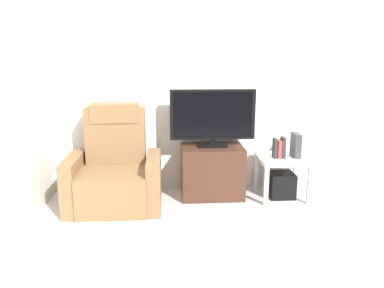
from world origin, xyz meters
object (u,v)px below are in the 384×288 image
object	(u,v)px
recliner_armchair	(115,172)
side_table	(282,163)
subwoofer_box	(281,185)
book_rightmost	(283,147)
tv_stand	(212,171)
television	(212,117)
game_console	(296,145)
book_middle	(279,149)
book_leftmost	(275,148)

from	to	relation	value
recliner_armchair	side_table	world-z (taller)	recliner_armchair
subwoofer_box	book_rightmost	world-z (taller)	book_rightmost
tv_stand	book_rightmost	xyz separation A→B (m)	(0.78, -0.10, 0.29)
television	side_table	distance (m)	0.95
tv_stand	game_console	bearing A→B (deg)	-4.03
television	book_rightmost	bearing A→B (deg)	-8.38
book_middle	book_rightmost	size ratio (longest dim) A/B	0.85
book_leftmost	television	bearing A→B (deg)	170.55
side_table	subwoofer_box	size ratio (longest dim) A/B	1.92
tv_stand	recliner_armchair	distance (m)	1.09
tv_stand	book_middle	xyz separation A→B (m)	(0.74, -0.10, 0.27)
recliner_armchair	subwoofer_box	bearing A→B (deg)	-6.40
recliner_armchair	side_table	bearing A→B (deg)	-6.40
book_leftmost	book_middle	size ratio (longest dim) A/B	1.11
tv_stand	book_middle	world-z (taller)	book_middle
recliner_armchair	side_table	size ratio (longest dim) A/B	2.00
recliner_armchair	game_console	world-z (taller)	recliner_armchair
side_table	game_console	bearing A→B (deg)	3.95
side_table	book_middle	bearing A→B (deg)	-159.00
television	recliner_armchair	distance (m)	1.22
tv_stand	side_table	size ratio (longest dim) A/B	1.29
side_table	book_rightmost	xyz separation A→B (m)	(-0.01, -0.02, 0.19)
tv_stand	game_console	size ratio (longest dim) A/B	2.59
television	book_rightmost	size ratio (longest dim) A/B	4.05
tv_stand	book_middle	bearing A→B (deg)	-7.41
tv_stand	subwoofer_box	world-z (taller)	tv_stand
recliner_armchair	book_middle	distance (m)	1.82
tv_stand	book_middle	size ratio (longest dim) A/B	3.48
tv_stand	book_rightmost	world-z (taller)	book_rightmost
television	game_console	world-z (taller)	television
tv_stand	book_rightmost	bearing A→B (deg)	-7.02
television	book_leftmost	world-z (taller)	television
recliner_armchair	book_rightmost	size ratio (longest dim) A/B	4.61
book_leftmost	game_console	xyz separation A→B (m)	(0.24, 0.03, 0.02)
tv_stand	book_leftmost	xyz separation A→B (m)	(0.69, -0.10, 0.29)
side_table	book_leftmost	world-z (taller)	book_leftmost
book_middle	game_console	xyz separation A→B (m)	(0.20, 0.03, 0.03)
side_table	book_rightmost	bearing A→B (deg)	-117.78
recliner_armchair	side_table	distance (m)	1.86
book_middle	book_rightmost	world-z (taller)	book_rightmost
book_rightmost	game_console	distance (m)	0.16
side_table	game_console	world-z (taller)	game_console
recliner_armchair	book_leftmost	size ratio (longest dim) A/B	4.86
tv_stand	book_rightmost	size ratio (longest dim) A/B	2.97
book_rightmost	recliner_armchair	bearing A→B (deg)	-176.90
television	game_console	xyz separation A→B (m)	(0.93, -0.08, -0.32)
book_rightmost	television	bearing A→B (deg)	171.62
television	subwoofer_box	xyz separation A→B (m)	(0.79, -0.09, -0.78)
recliner_armchair	book_rightmost	distance (m)	1.86
book_leftmost	subwoofer_box	bearing A→B (deg)	11.31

